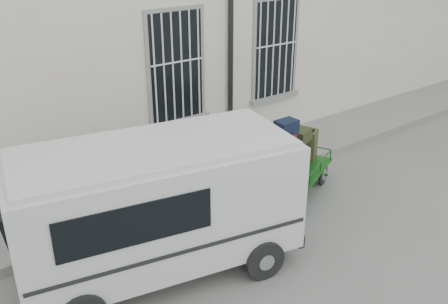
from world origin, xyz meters
name	(u,v)px	position (x,y,z in m)	size (l,w,h in m)	color
ground	(287,218)	(0.00, 0.00, 0.00)	(80.00, 80.00, 0.00)	slate
building	(133,12)	(0.00, 5.50, 3.00)	(24.00, 5.15, 6.00)	beige
sidewalk	(215,172)	(0.00, 2.20, 0.07)	(24.00, 1.70, 0.15)	gray
luggage_cart	(293,159)	(0.56, 0.49, 0.84)	(2.31, 1.65, 1.74)	black
van	(157,202)	(-2.57, 0.10, 1.19)	(4.38, 2.49, 2.08)	silver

